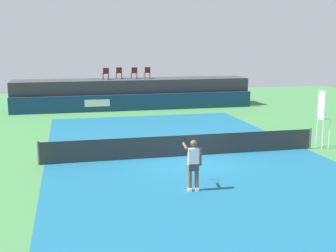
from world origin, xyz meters
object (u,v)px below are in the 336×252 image
Objects in this scene: spectator_chair_left at (119,72)px; umpire_chair at (322,115)px; spectator_chair_far_left at (106,73)px; spectator_chair_right at (147,72)px; net_post_near at (39,153)px; tennis_player at (193,163)px; spectator_chair_center at (134,72)px; net_post_far at (310,138)px.

spectator_chair_left reaches higher than umpire_chair.
spectator_chair_right is (3.24, 0.32, 0.00)m from spectator_chair_far_left.
spectator_chair_left is 1.00× the size of spectator_chair_right.
tennis_player is at bearing -40.00° from net_post_near.
spectator_chair_center is at bearing 6.62° from spectator_chair_far_left.
net_post_far is at bearing -71.94° from spectator_chair_right.
spectator_chair_far_left reaches higher than net_post_near.
tennis_player is (5.31, -4.45, 0.46)m from net_post_near.
tennis_player is (-1.04, -19.78, -1.73)m from spectator_chair_center.
umpire_chair is 13.00m from net_post_near.
tennis_player is at bearing -93.00° from spectator_chair_center.
spectator_chair_right is at bearing -3.01° from spectator_chair_left.
net_post_near is at bearing 180.00° from net_post_far.
spectator_chair_center is 0.89× the size of net_post_far.
spectator_chair_left is 0.32× the size of umpire_chair.
net_post_far is (6.06, -15.32, -2.19)m from spectator_chair_center.
net_post_near is 12.40m from net_post_far.
spectator_chair_far_left is 1.14m from spectator_chair_left.
spectator_chair_far_left is 3.26m from spectator_chair_right.
net_post_near is at bearing -108.52° from spectator_chair_left.
net_post_near is (-7.38, -15.39, -2.19)m from spectator_chair_right.
net_post_near is at bearing -112.49° from spectator_chair_center.
spectator_chair_right reaches higher than umpire_chair.
spectator_chair_far_left is at bearing 120.30° from umpire_chair.
spectator_chair_right is 20.02m from tennis_player.
umpire_chair is 2.76× the size of net_post_far.
tennis_player is (-7.09, -4.45, 0.46)m from net_post_far.
spectator_chair_left is at bearing 176.99° from spectator_chair_right.
spectator_chair_left is 16.50m from net_post_near.
spectator_chair_far_left reaches higher than umpire_chair.
tennis_player is at bearing -89.67° from spectator_chair_left.
spectator_chair_center is 19.88m from tennis_player.
umpire_chair reaches higher than tennis_player.
spectator_chair_left is 0.50× the size of tennis_player.
spectator_chair_right is 16.42m from umpire_chair.
spectator_chair_left is 1.00× the size of spectator_chair_center.
spectator_chair_left is 0.89× the size of net_post_near.
spectator_chair_left is 17.24m from net_post_far.
tennis_player is at bearing -86.59° from spectator_chair_far_left.
spectator_chair_center is 16.73m from net_post_near.
spectator_chair_center is 0.89× the size of net_post_near.
spectator_chair_left is at bearing 90.33° from tennis_player.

